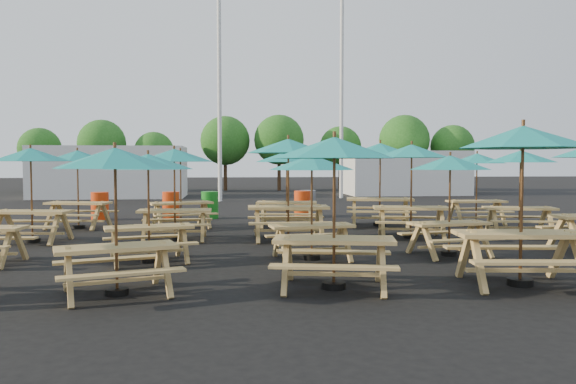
{
  "coord_description": "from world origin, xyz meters",
  "views": [
    {
      "loc": [
        -1.69,
        -13.86,
        1.91
      ],
      "look_at": [
        0.0,
        1.5,
        1.1
      ],
      "focal_mm": 35.0,
      "sensor_mm": 36.0,
      "label": 1
    }
  ],
  "objects": [
    {
      "name": "waste_bin_4",
      "position": [
        1.18,
        5.86,
        0.46
      ],
      "size": [
        0.58,
        0.58,
        0.93
      ],
      "primitive_type": "cylinder",
      "color": "gray",
      "rests_on": "ground"
    },
    {
      "name": "waste_bin_3",
      "position": [
        0.95,
        5.52,
        0.46
      ],
      "size": [
        0.58,
        0.58,
        0.93
      ],
      "primitive_type": "cylinder",
      "color": "red",
      "rests_on": "ground"
    },
    {
      "name": "tree_0",
      "position": [
        -14.07,
        25.25,
        2.83
      ],
      "size": [
        2.8,
        2.8,
        4.24
      ],
      "color": "#382314",
      "rests_on": "ground"
    },
    {
      "name": "picnic_unit_4",
      "position": [
        -3.27,
        -5.62,
        1.83
      ],
      "size": [
        2.2,
        2.2,
        2.15
      ],
      "rotation": [
        0.0,
        0.0,
        0.32
      ],
      "color": "tan",
      "rests_on": "ground"
    },
    {
      "name": "tree_5",
      "position": [
        6.22,
        24.67,
        2.97
      ],
      "size": [
        2.94,
        2.94,
        4.45
      ],
      "color": "#382314",
      "rests_on": "ground"
    },
    {
      "name": "mast_1",
      "position": [
        4.5,
        16.0,
        6.0
      ],
      "size": [
        0.2,
        0.2,
        12.0
      ],
      "primitive_type": "cylinder",
      "color": "silver",
      "rests_on": "ground"
    },
    {
      "name": "tree_4",
      "position": [
        1.9,
        24.26,
        3.46
      ],
      "size": [
        3.41,
        3.41,
        5.17
      ],
      "color": "#382314",
      "rests_on": "ground"
    },
    {
      "name": "picnic_unit_10",
      "position": [
        -0.18,
        -0.16,
        2.15
      ],
      "size": [
        2.1,
        2.1,
        2.52
      ],
      "rotation": [
        0.0,
        0.0,
        -0.02
      ],
      "color": "tan",
      "rests_on": "ground"
    },
    {
      "name": "picnic_unit_5",
      "position": [
        -3.17,
        -2.95,
        1.79
      ],
      "size": [
        2.08,
        2.08,
        2.1
      ],
      "rotation": [
        0.0,
        0.0,
        0.25
      ],
      "color": "tan",
      "rests_on": "ground"
    },
    {
      "name": "picnic_unit_15",
      "position": [
        2.9,
        2.56,
        2.15
      ],
      "size": [
        2.45,
        2.45,
        2.52
      ],
      "rotation": [
        0.0,
        0.0,
        -0.22
      ],
      "color": "tan",
      "rests_on": "ground"
    },
    {
      "name": "picnic_unit_6",
      "position": [
        -2.96,
        0.09,
        1.94
      ],
      "size": [
        1.86,
        1.86,
        2.27
      ],
      "rotation": [
        0.0,
        0.0,
        -0.01
      ],
      "color": "tan",
      "rests_on": "ground"
    },
    {
      "name": "waste_bin_1",
      "position": [
        -3.56,
        5.41,
        0.46
      ],
      "size": [
        0.58,
        0.58,
        0.93
      ],
      "primitive_type": "cylinder",
      "color": "red",
      "rests_on": "ground"
    },
    {
      "name": "mast_0",
      "position": [
        -2.0,
        14.0,
        6.0
      ],
      "size": [
        0.2,
        0.2,
        12.0
      ],
      "primitive_type": "cylinder",
      "color": "silver",
      "rests_on": "ground"
    },
    {
      "name": "picnic_unit_2",
      "position": [
        -6.32,
        0.09,
        1.95
      ],
      "size": [
        2.12,
        2.12,
        2.28
      ],
      "rotation": [
        0.0,
        0.0,
        -0.15
      ],
      "color": "tan",
      "rests_on": "ground"
    },
    {
      "name": "tree_3",
      "position": [
        -1.75,
        24.72,
        3.41
      ],
      "size": [
        3.36,
        3.36,
        5.09
      ],
      "color": "#382314",
      "rests_on": "ground"
    },
    {
      "name": "picnic_unit_13",
      "position": [
        2.85,
        -2.86,
        1.77
      ],
      "size": [
        1.97,
        1.97,
        2.08
      ],
      "rotation": [
        0.0,
        0.0,
        0.18
      ],
      "color": "tan",
      "rests_on": "ground"
    },
    {
      "name": "tree_6",
      "position": [
        10.23,
        22.9,
        3.43
      ],
      "size": [
        3.38,
        3.38,
        5.13
      ],
      "color": "#382314",
      "rests_on": "ground"
    },
    {
      "name": "picnic_unit_7",
      "position": [
        -3.01,
        2.69,
        1.95
      ],
      "size": [
        2.34,
        2.34,
        2.28
      ],
      "rotation": [
        0.0,
        0.0,
        0.32
      ],
      "color": "tan",
      "rests_on": "ground"
    },
    {
      "name": "event_tent_0",
      "position": [
        -8.0,
        18.0,
        1.4
      ],
      "size": [
        8.0,
        4.0,
        2.8
      ],
      "primitive_type": "cube",
      "color": "silver",
      "rests_on": "ground"
    },
    {
      "name": "tree_2",
      "position": [
        -6.39,
        23.65,
        2.62
      ],
      "size": [
        2.59,
        2.59,
        3.93
      ],
      "color": "#382314",
      "rests_on": "ground"
    },
    {
      "name": "waste_bin_0",
      "position": [
        -5.91,
        5.45,
        0.46
      ],
      "size": [
        0.58,
        0.58,
        0.93
      ],
      "primitive_type": "cylinder",
      "color": "red",
      "rests_on": "ground"
    },
    {
      "name": "picnic_unit_3",
      "position": [
        -5.98,
        2.96,
        1.95
      ],
      "size": [
        2.25,
        2.25,
        2.29
      ],
      "rotation": [
        0.0,
        0.0,
        -0.24
      ],
      "color": "tan",
      "rests_on": "ground"
    },
    {
      "name": "tree_7",
      "position": [
        13.63,
        22.92,
        2.99
      ],
      "size": [
        2.95,
        2.95,
        4.48
      ],
      "color": "#382314",
      "rests_on": "ground"
    },
    {
      "name": "tree_1",
      "position": [
        -9.74,
        23.9,
        3.15
      ],
      "size": [
        3.11,
        3.11,
        4.72
      ],
      "color": "#382314",
      "rests_on": "ground"
    },
    {
      "name": "event_tent_1",
      "position": [
        9.0,
        19.0,
        1.3
      ],
      "size": [
        7.0,
        4.0,
        2.6
      ],
      "primitive_type": "cube",
      "color": "silver",
      "rests_on": "ground"
    },
    {
      "name": "ground",
      "position": [
        0.0,
        0.0,
        0.0
      ],
      "size": [
        120.0,
        120.0,
        0.0
      ],
      "primitive_type": "plane",
      "color": "black",
      "rests_on": "ground"
    },
    {
      "name": "picnic_unit_11",
      "position": [
        0.08,
        2.6,
        1.93
      ],
      "size": [
        2.11,
        2.11,
        2.26
      ],
      "rotation": [
        0.0,
        0.0,
        -0.16
      ],
      "color": "tan",
      "rests_on": "ground"
    },
    {
      "name": "picnic_unit_19",
      "position": [
        6.01,
        2.72,
        1.89
      ],
      "size": [
        1.85,
        1.85,
        2.22
      ],
      "rotation": [
        0.0,
        0.0,
        -0.03
      ],
      "color": "tan",
      "rests_on": "ground"
    },
    {
      "name": "picnic_unit_9",
      "position": [
        -0.03,
        -3.0,
        1.77
      ],
      "size": [
        1.88,
        1.88,
        2.08
      ],
      "rotation": [
        0.0,
        0.0,
        0.12
      ],
      "color": "tan",
      "rests_on": "ground"
    },
    {
      "name": "picnic_unit_12",
      "position": [
        2.84,
        -5.67,
        2.13
      ],
      "size": [
        2.27,
        2.27,
        2.5
      ],
      "rotation": [
        0.0,
        0.0,
        -0.12
      ],
      "color": "tan",
      "rests_on": "ground"
    },
    {
      "name": "waste_bin_2",
      "position": [
        -2.26,
        5.45,
        0.46
      ],
      "size": [
        0.58,
        0.58,
        0.93
      ],
      "primitive_type": "cylinder",
      "color": "#17801D",
      "rests_on": "ground"
    },
    {
      "name": "picnic_unit_8",
      "position": [
        -0.08,
        -5.57,
        1.98
      ],
      "size": [
        2.22,
        2.22,
        2.32
      ],
      "rotation": [
        0.0,
        0.0,
        -0.2
      ],
      "color": "tan",
      "rests_on": "ground"
    },
    {
      "name": "picnic_unit_14",
      "position": [
        2.94,
        -0.17,
        2.04
      ],
      "size": [
        2.29,
        2.29,
        2.39
      ],
      "rotation": [
        0.0,
        0.0,
        -0.2
      ],
      "color": "tan",
      "rests_on": "ground"
    },
    {
      "name": "picnic_unit_18",
      "position": [
        5.9,
        -0.05,
        1.92
      ],
      "size": [
        2.17,
        2.17,
        2.25
      ],
      "rotation": [
        0.0,
        0.0,
        -0.21
      ],
      "color": "tan",
      "rests_on": "ground"
    }
  ]
}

